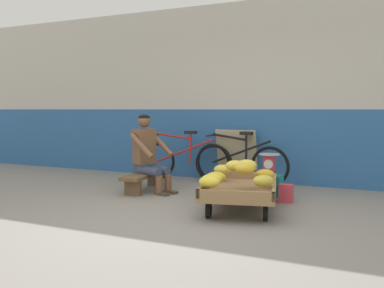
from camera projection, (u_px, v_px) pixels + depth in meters
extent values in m
plane|color=gray|center=(174.00, 223.00, 4.57)|extent=(80.00, 80.00, 0.00)
cube|color=#2D609E|center=(254.00, 145.00, 7.23)|extent=(16.00, 0.30, 1.22)
cube|color=beige|center=(255.00, 56.00, 7.11)|extent=(16.00, 0.30, 1.78)
cube|color=#99754C|center=(241.00, 190.00, 5.17)|extent=(1.15, 1.59, 0.05)
cube|color=#99754C|center=(208.00, 183.00, 5.25)|extent=(0.37, 1.41, 0.10)
cube|color=#99754C|center=(274.00, 185.00, 5.09)|extent=(0.37, 1.41, 0.10)
cube|color=#99754C|center=(245.00, 175.00, 5.85)|extent=(0.83, 0.23, 0.10)
cube|color=#99754C|center=(235.00, 195.00, 4.48)|extent=(0.83, 0.23, 0.10)
cylinder|color=black|center=(221.00, 193.00, 5.74)|extent=(0.09, 0.19, 0.18)
cylinder|color=black|center=(268.00, 195.00, 5.61)|extent=(0.09, 0.19, 0.18)
cylinder|color=black|center=(209.00, 210.00, 4.76)|extent=(0.09, 0.19, 0.18)
cylinder|color=black|center=(266.00, 213.00, 4.63)|extent=(0.09, 0.19, 0.18)
ellipsoid|color=yellow|center=(212.00, 180.00, 4.80)|extent=(0.30, 0.28, 0.13)
ellipsoid|color=yellow|center=(209.00, 182.00, 4.66)|extent=(0.24, 0.18, 0.13)
ellipsoid|color=yellow|center=(223.00, 169.00, 5.61)|extent=(0.29, 0.25, 0.13)
ellipsoid|color=gold|center=(265.00, 174.00, 5.17)|extent=(0.30, 0.28, 0.13)
ellipsoid|color=gold|center=(263.00, 181.00, 4.71)|extent=(0.30, 0.29, 0.13)
ellipsoid|color=gold|center=(216.00, 177.00, 4.96)|extent=(0.28, 0.24, 0.13)
ellipsoid|color=yellow|center=(247.00, 165.00, 5.04)|extent=(0.26, 0.20, 0.13)
ellipsoid|color=yellow|center=(236.00, 166.00, 5.10)|extent=(0.27, 0.23, 0.13)
ellipsoid|color=gold|center=(245.00, 168.00, 4.87)|extent=(0.30, 0.28, 0.13)
cube|color=brown|center=(145.00, 174.00, 6.37)|extent=(0.41, 1.12, 0.05)
cube|color=brown|center=(155.00, 179.00, 6.74)|extent=(0.25, 0.10, 0.22)
cube|color=brown|center=(133.00, 188.00, 6.02)|extent=(0.25, 0.10, 0.22)
cylinder|color=brown|center=(168.00, 184.00, 6.18)|extent=(0.10, 0.10, 0.27)
cube|color=#4C3D2D|center=(171.00, 192.00, 6.15)|extent=(0.24, 0.15, 0.04)
cylinder|color=#38425B|center=(158.00, 170.00, 6.30)|extent=(0.42, 0.24, 0.13)
cylinder|color=brown|center=(159.00, 185.00, 6.04)|extent=(0.10, 0.10, 0.27)
cube|color=#4C3D2D|center=(162.00, 194.00, 6.01)|extent=(0.24, 0.15, 0.04)
cylinder|color=#38425B|center=(149.00, 171.00, 6.16)|extent=(0.42, 0.24, 0.13)
cube|color=#38425B|center=(145.00, 168.00, 6.36)|extent=(0.29, 0.33, 0.14)
cube|color=brown|center=(144.00, 146.00, 6.33)|extent=(0.26, 0.36, 0.52)
cylinder|color=brown|center=(161.00, 144.00, 6.37)|extent=(0.47, 0.21, 0.36)
cylinder|color=brown|center=(142.00, 146.00, 6.07)|extent=(0.47, 0.21, 0.36)
sphere|color=brown|center=(144.00, 121.00, 6.30)|extent=(0.19, 0.19, 0.19)
ellipsoid|color=black|center=(144.00, 117.00, 6.30)|extent=(0.17, 0.17, 0.09)
cube|color=#19847F|center=(269.00, 185.00, 6.02)|extent=(0.36, 0.28, 0.30)
cylinder|color=#28282D|center=(269.00, 173.00, 6.01)|extent=(0.20, 0.20, 0.03)
cube|color=#C6384C|center=(269.00, 164.00, 5.99)|extent=(0.16, 0.10, 0.24)
cylinder|color=white|center=(268.00, 164.00, 5.95)|extent=(0.13, 0.01, 0.13)
cylinder|color=#B2B5BA|center=(269.00, 154.00, 5.98)|extent=(0.30, 0.30, 0.01)
torus|color=black|center=(158.00, 161.00, 7.39)|extent=(0.64, 0.11, 0.64)
torus|color=black|center=(214.00, 163.00, 7.05)|extent=(0.64, 0.11, 0.64)
cylinder|color=#AD231E|center=(185.00, 150.00, 7.20)|extent=(1.03, 0.13, 0.43)
cylinder|color=#AD231E|center=(191.00, 148.00, 7.16)|extent=(0.04, 0.04, 0.48)
cylinder|color=#AD231E|center=(174.00, 136.00, 7.25)|extent=(0.62, 0.09, 0.12)
cube|color=black|center=(191.00, 132.00, 7.14)|extent=(0.21, 0.12, 0.05)
cylinder|color=black|center=(158.00, 135.00, 7.35)|extent=(0.07, 0.48, 0.03)
torus|color=black|center=(213.00, 162.00, 7.21)|extent=(0.64, 0.12, 0.64)
torus|color=black|center=(270.00, 166.00, 6.69)|extent=(0.64, 0.12, 0.64)
cylinder|color=black|center=(241.00, 152.00, 6.94)|extent=(1.03, 0.14, 0.43)
cylinder|color=black|center=(246.00, 150.00, 6.88)|extent=(0.04, 0.04, 0.48)
cylinder|color=black|center=(229.00, 137.00, 7.02)|extent=(0.62, 0.10, 0.12)
cube|color=black|center=(246.00, 133.00, 6.86)|extent=(0.21, 0.12, 0.05)
cylinder|color=black|center=(213.00, 135.00, 7.17)|extent=(0.08, 0.48, 0.03)
cube|color=#C6B289|center=(237.00, 156.00, 7.17)|extent=(0.70, 0.24, 0.88)
cube|color=#D13D4C|center=(286.00, 193.00, 5.55)|extent=(0.18, 0.12, 0.24)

